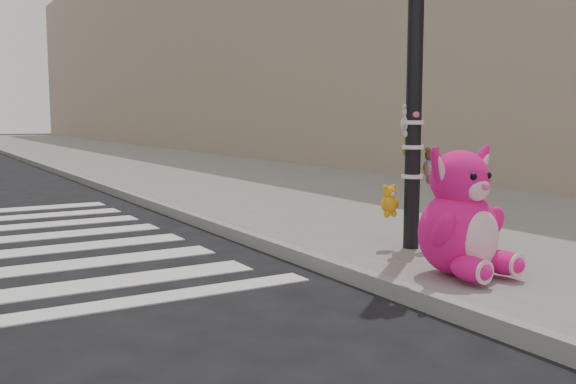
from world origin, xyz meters
TOP-DOWN VIEW (x-y plane):
  - ground at (0.00, 0.00)m, footprint 120.00×120.00m
  - sidewalk_near at (5.00, 10.00)m, footprint 7.00×80.00m
  - curb_edge at (1.55, 10.00)m, footprint 0.12×80.00m
  - bld_near at (10.50, 20.00)m, footprint 5.00×60.00m
  - signal_pole at (2.62, 1.81)m, footprint 0.67×0.48m
  - pink_bunny at (2.18, 0.70)m, footprint 0.81×0.87m
  - red_teddy at (2.93, 1.87)m, footprint 0.13×0.09m

SIDE VIEW (x-z plane):
  - ground at x=0.00m, z-range 0.00..0.00m
  - sidewalk_near at x=5.00m, z-range 0.00..0.14m
  - curb_edge at x=1.55m, z-range -0.01..0.15m
  - red_teddy at x=2.93m, z-range 0.14..0.33m
  - pink_bunny at x=2.18m, z-range 0.03..1.18m
  - signal_pole at x=2.62m, z-range -0.16..3.84m
  - bld_near at x=10.50m, z-range 0.00..10.00m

